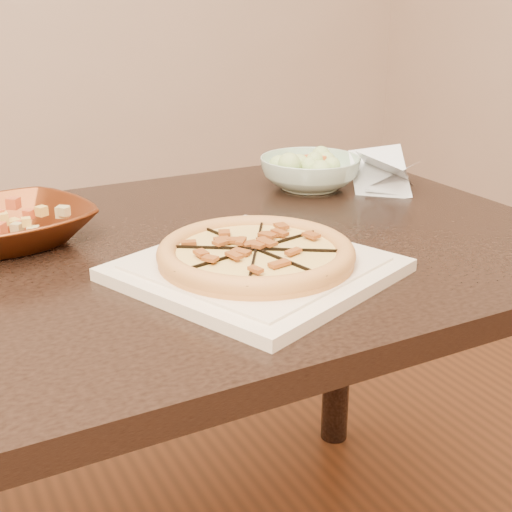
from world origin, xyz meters
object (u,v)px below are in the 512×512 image
object	(u,v)px
salad_bowl	(310,173)
pizza	(256,253)
bronze_bowl	(14,226)
dining_table	(169,312)
plate	(256,269)

from	to	relation	value
salad_bowl	pizza	bearing A→B (deg)	-130.76
pizza	salad_bowl	world-z (taller)	salad_bowl
bronze_bowl	salad_bowl	size ratio (longest dim) A/B	1.17
pizza	dining_table	bearing A→B (deg)	114.24
plate	salad_bowl	xyz separation A→B (m)	(0.32, 0.37, 0.02)
salad_bowl	plate	bearing A→B (deg)	-130.76
dining_table	pizza	bearing A→B (deg)	-65.76
dining_table	plate	xyz separation A→B (m)	(0.07, -0.16, 0.12)
pizza	bronze_bowl	xyz separation A→B (m)	(-0.28, 0.30, -0.00)
pizza	salad_bowl	xyz separation A→B (m)	(0.32, 0.37, -0.00)
dining_table	bronze_bowl	size ratio (longest dim) A/B	5.56
plate	salad_bowl	size ratio (longest dim) A/B	2.11
plate	pizza	world-z (taller)	pizza
salad_bowl	dining_table	bearing A→B (deg)	-152.39
dining_table	bronze_bowl	xyz separation A→B (m)	(-0.20, 0.14, 0.14)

